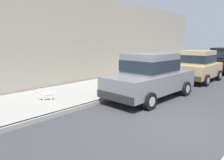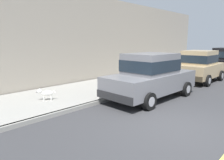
{
  "view_description": "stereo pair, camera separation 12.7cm",
  "coord_description": "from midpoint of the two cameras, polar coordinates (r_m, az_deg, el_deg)",
  "views": [
    {
      "loc": [
        2.57,
        -5.51,
        2.4
      ],
      "look_at": [
        -3.16,
        0.72,
        0.85
      ],
      "focal_mm": 33.76,
      "sensor_mm": 36.0,
      "label": 1
    },
    {
      "loc": [
        2.66,
        -5.43,
        2.4
      ],
      "look_at": [
        -3.16,
        0.72,
        0.85
      ],
      "focal_mm": 33.76,
      "sensor_mm": 36.0,
      "label": 2
    }
  ],
  "objects": [
    {
      "name": "ground_plane",
      "position": [
        6.52,
        16.16,
        -11.66
      ],
      "size": [
        80.0,
        80.0,
        0.0
      ],
      "primitive_type": "plane",
      "color": "#38383A"
    },
    {
      "name": "curb",
      "position": [
        8.32,
        -4.0,
        -5.92
      ],
      "size": [
        0.16,
        64.0,
        0.14
      ],
      "primitive_type": "cube",
      "color": "gray",
      "rests_on": "ground"
    },
    {
      "name": "building_facade",
      "position": [
        14.93,
        2.05,
        10.79
      ],
      "size": [
        0.5,
        20.0,
        5.01
      ],
      "primitive_type": "cube",
      "color": "#9E9384",
      "rests_on": "ground"
    },
    {
      "name": "car_tan_hatchback",
      "position": [
        13.68,
        22.05,
        3.65
      ],
      "size": [
        1.99,
        3.82,
        1.88
      ],
      "color": "tan",
      "rests_on": "ground"
    },
    {
      "name": "car_grey_sedan",
      "position": [
        9.06,
        10.06,
        1.22
      ],
      "size": [
        2.15,
        4.66,
        1.92
      ],
      "color": "slate",
      "rests_on": "ground"
    },
    {
      "name": "dog_white",
      "position": [
        8.57,
        -17.95,
        -3.45
      ],
      "size": [
        0.49,
        0.65,
        0.49
      ],
      "color": "white",
      "rests_on": "sidewalk"
    },
    {
      "name": "sidewalk",
      "position": [
        9.66,
        -11.38,
        -3.79
      ],
      "size": [
        3.6,
        64.0,
        0.14
      ],
      "primitive_type": "cube",
      "color": "#99968E",
      "rests_on": "ground"
    }
  ]
}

